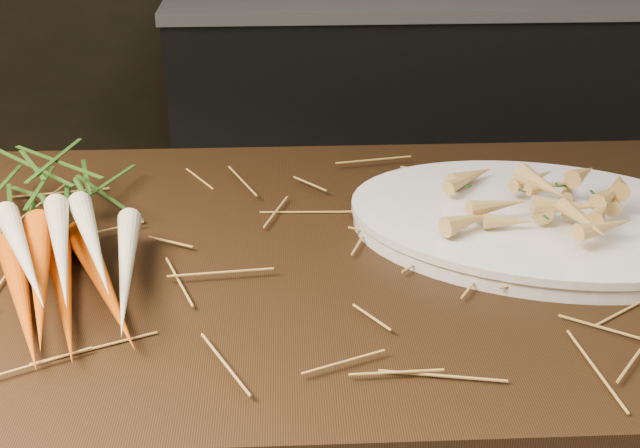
{
  "coord_description": "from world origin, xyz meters",
  "views": [
    {
      "loc": [
        -0.22,
        -0.59,
        1.41
      ],
      "look_at": [
        -0.18,
        0.26,
        0.96
      ],
      "focal_mm": 45.0,
      "sensor_mm": 36.0,
      "label": 1
    }
  ],
  "objects": [
    {
      "name": "back_counter",
      "position": [
        0.3,
        2.18,
        0.42
      ],
      "size": [
        1.82,
        0.62,
        0.84
      ],
      "color": "black",
      "rests_on": "ground"
    },
    {
      "name": "roasted_veg_heap",
      "position": [
        0.11,
        0.33,
        0.95
      ],
      "size": [
        0.28,
        0.23,
        0.05
      ],
      "primitive_type": null,
      "rotation": [
        0.0,
        0.0,
        -0.27
      ],
      "color": "#BE9040",
      "rests_on": "serving_platter"
    },
    {
      "name": "straw_bedding",
      "position": [
        0.0,
        0.3,
        0.91
      ],
      "size": [
        1.4,
        0.6,
        0.02
      ],
      "primitive_type": null,
      "color": "olive",
      "rests_on": "main_counter"
    },
    {
      "name": "root_veg_bunch",
      "position": [
        -0.52,
        0.32,
        0.95
      ],
      "size": [
        0.3,
        0.52,
        0.09
      ],
      "rotation": [
        0.0,
        0.0,
        0.31
      ],
      "color": "#C44E00",
      "rests_on": "main_counter"
    },
    {
      "name": "serving_platter",
      "position": [
        0.11,
        0.33,
        0.91
      ],
      "size": [
        0.56,
        0.45,
        0.03
      ],
      "primitive_type": null,
      "rotation": [
        0.0,
        0.0,
        -0.27
      ],
      "color": "white",
      "rests_on": "main_counter"
    }
  ]
}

